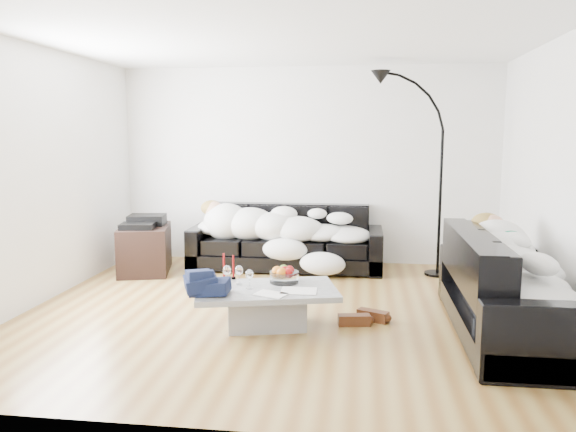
# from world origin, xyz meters

# --- Properties ---
(ground) EXTENTS (5.00, 5.00, 0.00)m
(ground) POSITION_xyz_m (0.00, 0.00, 0.00)
(ground) COLOR brown
(ground) RESTS_ON ground
(wall_back) EXTENTS (5.00, 0.02, 2.60)m
(wall_back) POSITION_xyz_m (0.00, 2.25, 1.30)
(wall_back) COLOR silver
(wall_back) RESTS_ON ground
(wall_left) EXTENTS (0.02, 4.50, 2.60)m
(wall_left) POSITION_xyz_m (-2.50, 0.00, 1.30)
(wall_left) COLOR silver
(wall_left) RESTS_ON ground
(wall_right) EXTENTS (0.02, 4.50, 2.60)m
(wall_right) POSITION_xyz_m (2.50, 0.00, 1.30)
(wall_right) COLOR silver
(wall_right) RESTS_ON ground
(ceiling) EXTENTS (5.00, 5.00, 0.00)m
(ceiling) POSITION_xyz_m (0.00, 0.00, 2.60)
(ceiling) COLOR white
(ceiling) RESTS_ON ground
(sofa_back) EXTENTS (2.45, 0.85, 0.80)m
(sofa_back) POSITION_xyz_m (-0.23, 1.80, 0.40)
(sofa_back) COLOR black
(sofa_back) RESTS_ON ground
(sofa_right) EXTENTS (0.93, 2.16, 0.87)m
(sofa_right) POSITION_xyz_m (2.02, -0.36, 0.44)
(sofa_right) COLOR black
(sofa_right) RESTS_ON ground
(sleeper_back) EXTENTS (2.07, 0.72, 0.41)m
(sleeper_back) POSITION_xyz_m (-0.23, 1.75, 0.63)
(sleeper_back) COLOR white
(sleeper_back) RESTS_ON sofa_back
(sleeper_right) EXTENTS (0.78, 1.85, 0.45)m
(sleeper_right) POSITION_xyz_m (2.02, -0.36, 0.65)
(sleeper_right) COLOR white
(sleeper_right) RESTS_ON sofa_right
(teal_cushion) EXTENTS (0.42, 0.38, 0.20)m
(teal_cushion) POSITION_xyz_m (1.96, 0.31, 0.72)
(teal_cushion) COLOR #0F6B47
(teal_cushion) RESTS_ON sofa_right
(coffee_table) EXTENTS (1.38, 1.01, 0.36)m
(coffee_table) POSITION_xyz_m (-0.09, -0.46, 0.18)
(coffee_table) COLOR #939699
(coffee_table) RESTS_ON ground
(fruit_bowl) EXTENTS (0.34, 0.34, 0.17)m
(fruit_bowl) POSITION_xyz_m (0.04, -0.26, 0.44)
(fruit_bowl) COLOR white
(fruit_bowl) RESTS_ON coffee_table
(wine_glass_a) EXTENTS (0.09, 0.09, 0.17)m
(wine_glass_a) POSITION_xyz_m (-0.36, -0.38, 0.45)
(wine_glass_a) COLOR white
(wine_glass_a) RESTS_ON coffee_table
(wine_glass_b) EXTENTS (0.09, 0.09, 0.18)m
(wine_glass_b) POSITION_xyz_m (-0.46, -0.40, 0.45)
(wine_glass_b) COLOR white
(wine_glass_b) RESTS_ON coffee_table
(wine_glass_c) EXTENTS (0.07, 0.07, 0.17)m
(wine_glass_c) POSITION_xyz_m (-0.24, -0.50, 0.45)
(wine_glass_c) COLOR white
(wine_glass_c) RESTS_ON coffee_table
(candle_left) EXTENTS (0.05, 0.05, 0.25)m
(candle_left) POSITION_xyz_m (-0.54, -0.23, 0.48)
(candle_left) COLOR maroon
(candle_left) RESTS_ON coffee_table
(candle_right) EXTENTS (0.04, 0.04, 0.22)m
(candle_right) POSITION_xyz_m (-0.45, -0.20, 0.47)
(candle_right) COLOR maroon
(candle_right) RESTS_ON coffee_table
(newspaper_a) EXTENTS (0.32, 0.25, 0.01)m
(newspaper_a) POSITION_xyz_m (0.21, -0.53, 0.37)
(newspaper_a) COLOR silver
(newspaper_a) RESTS_ON coffee_table
(newspaper_b) EXTENTS (0.31, 0.27, 0.01)m
(newspaper_b) POSITION_xyz_m (-0.02, -0.66, 0.37)
(newspaper_b) COLOR silver
(newspaper_b) RESTS_ON coffee_table
(navy_jacket) EXTENTS (0.41, 0.37, 0.17)m
(navy_jacket) POSITION_xyz_m (-0.58, -0.73, 0.53)
(navy_jacket) COLOR black
(navy_jacket) RESTS_ON coffee_table
(shoes) EXTENTS (0.50, 0.37, 0.11)m
(shoes) POSITION_xyz_m (0.77, -0.24, 0.06)
(shoes) COLOR #472311
(shoes) RESTS_ON ground
(av_cabinet) EXTENTS (0.77, 0.96, 0.58)m
(av_cabinet) POSITION_xyz_m (-1.95, 1.36, 0.29)
(av_cabinet) COLOR black
(av_cabinet) RESTS_ON ground
(stereo) EXTENTS (0.49, 0.41, 0.13)m
(stereo) POSITION_xyz_m (-1.95, 1.36, 0.65)
(stereo) COLOR black
(stereo) RESTS_ON av_cabinet
(floor_lamp) EXTENTS (0.83, 0.45, 2.17)m
(floor_lamp) POSITION_xyz_m (1.67, 1.69, 1.09)
(floor_lamp) COLOR black
(floor_lamp) RESTS_ON ground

